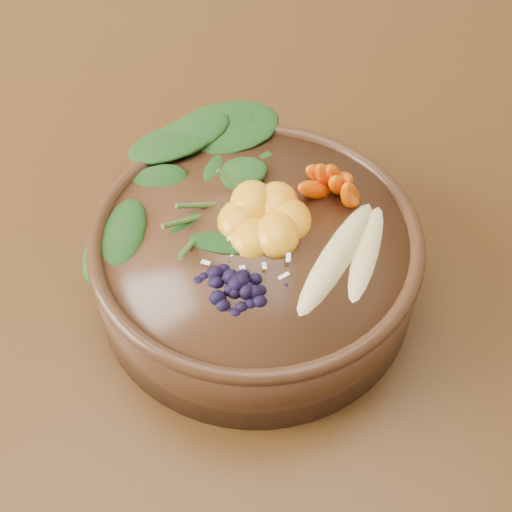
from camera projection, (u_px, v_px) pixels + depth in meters
The scene contains 9 objects.
ground at pixel (195, 477), 1.31m from camera, with size 4.00×4.00×0.00m, color #381E0F.
dining_table at pixel (156, 245), 0.80m from camera, with size 1.60×0.90×0.75m.
stoneware_bowl at pixel (256, 263), 0.62m from camera, with size 0.28×0.28×0.07m, color #462B19.
kale_heap at pixel (229, 160), 0.61m from camera, with size 0.18×0.16×0.04m, color #234C1A, non-canonical shape.
carrot_cluster at pixel (340, 155), 0.59m from camera, with size 0.06×0.06×0.08m, color #F55C00, non-canonical shape.
banana_halves at pixel (353, 244), 0.56m from camera, with size 0.10×0.15×0.03m.
mandarin_cluster at pixel (265, 208), 0.58m from camera, with size 0.08×0.09×0.03m, color #FAA116, non-canonical shape.
blueberry_pile at pixel (237, 274), 0.54m from camera, with size 0.13×0.10×0.04m, color black, non-canonical shape.
coconut_flakes at pixel (251, 250), 0.57m from camera, with size 0.09×0.07×0.01m, color white, non-canonical shape.
Camera 1 is at (0.14, -0.51, 1.27)m, focal length 50.00 mm.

